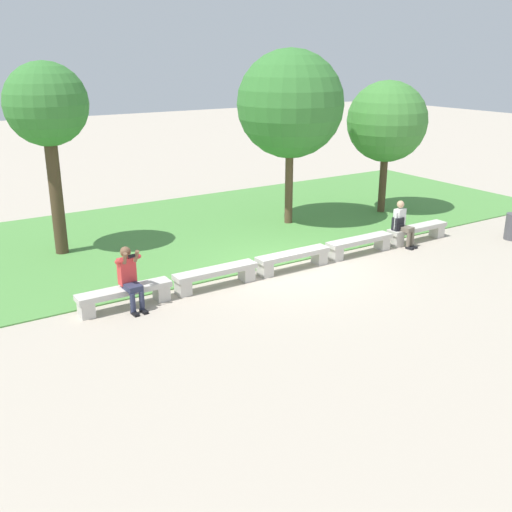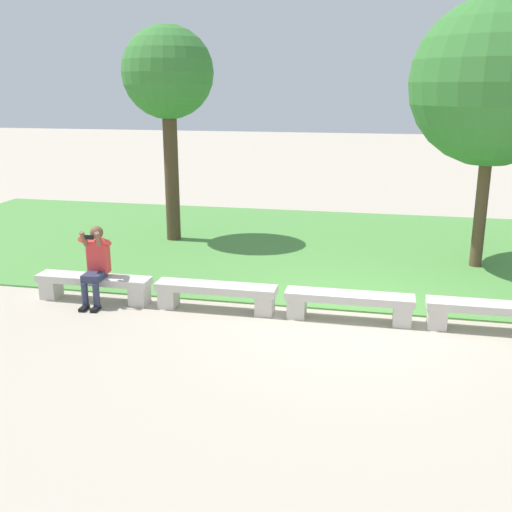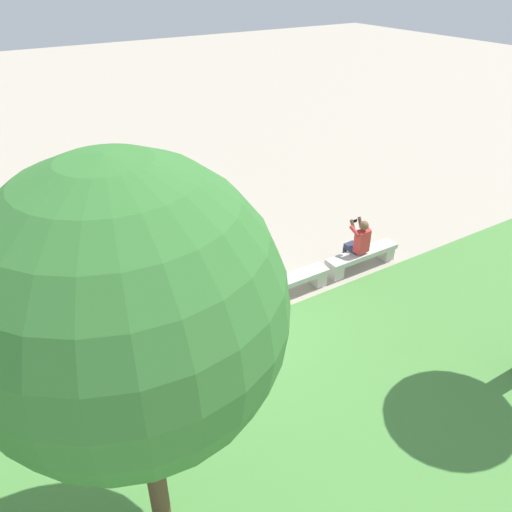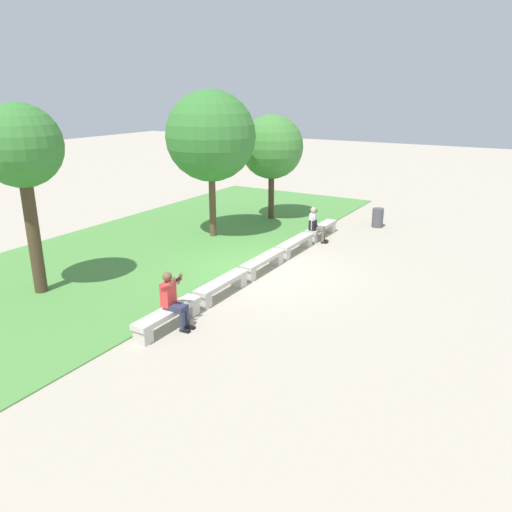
{
  "view_description": "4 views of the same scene",
  "coord_description": "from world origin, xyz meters",
  "views": [
    {
      "loc": [
        -8.28,
        -11.17,
        5.07
      ],
      "look_at": [
        -1.54,
        -0.7,
        0.83
      ],
      "focal_mm": 42.0,
      "sensor_mm": 36.0,
      "label": 1
    },
    {
      "loc": [
        0.41,
        -8.95,
        3.57
      ],
      "look_at": [
        -1.43,
        -0.3,
        1.06
      ],
      "focal_mm": 42.0,
      "sensor_mm": 36.0,
      "label": 2
    },
    {
      "loc": [
        3.38,
        7.42,
        6.59
      ],
      "look_at": [
        -1.69,
        -0.63,
        0.86
      ],
      "focal_mm": 35.0,
      "sensor_mm": 36.0,
      "label": 3
    },
    {
      "loc": [
        -12.19,
        -6.97,
        5.16
      ],
      "look_at": [
        -1.16,
        -0.44,
        0.89
      ],
      "focal_mm": 35.0,
      "sensor_mm": 36.0,
      "label": 4
    }
  ],
  "objects": [
    {
      "name": "bench_far",
      "position": [
        2.17,
        0.0,
        0.3
      ],
      "size": [
        2.01,
        0.4,
        0.45
      ],
      "color": "beige",
      "rests_on": "ground"
    },
    {
      "name": "person_distant",
      "position": [
        3.65,
        -0.07,
        0.67
      ],
      "size": [
        0.47,
        0.71,
        1.26
      ],
      "color": "black",
      "rests_on": "ground"
    },
    {
      "name": "person_photographer",
      "position": [
        -4.23,
        -0.08,
        0.74
      ],
      "size": [
        0.49,
        0.74,
        1.32
      ],
      "color": "black",
      "rests_on": "ground"
    },
    {
      "name": "grass_strip",
      "position": [
        0.0,
        4.38,
        0.01
      ],
      "size": [
        22.69,
        8.0,
        0.03
      ],
      "primitive_type": "cube",
      "color": "#518E42",
      "rests_on": "ground"
    },
    {
      "name": "tree_right_background",
      "position": [
        2.36,
        3.48,
        3.63
      ],
      "size": [
        3.16,
        3.16,
        5.22
      ],
      "color": "brown",
      "rests_on": "ground"
    },
    {
      "name": "bench_near",
      "position": [
        -2.17,
        0.0,
        0.3
      ],
      "size": [
        2.01,
        0.4,
        0.45
      ],
      "color": "beige",
      "rests_on": "ground"
    },
    {
      "name": "ground_plane",
      "position": [
        0.0,
        0.0,
        0.0
      ],
      "size": [
        80.0,
        80.0,
        0.0
      ],
      "primitive_type": "plane",
      "color": "#B2A593"
    },
    {
      "name": "bench_mid",
      "position": [
        0.0,
        0.0,
        0.3
      ],
      "size": [
        2.01,
        0.4,
        0.45
      ],
      "color": "beige",
      "rests_on": "ground"
    },
    {
      "name": "bench_main",
      "position": [
        -4.34,
        0.0,
        0.3
      ],
      "size": [
        2.01,
        0.4,
        0.45
      ],
      "color": "beige",
      "rests_on": "ground"
    },
    {
      "name": "backpack",
      "position": [
        3.54,
        -0.01,
        0.63
      ],
      "size": [
        0.28,
        0.24,
        0.43
      ],
      "color": "black",
      "rests_on": "bench_end"
    }
  ]
}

